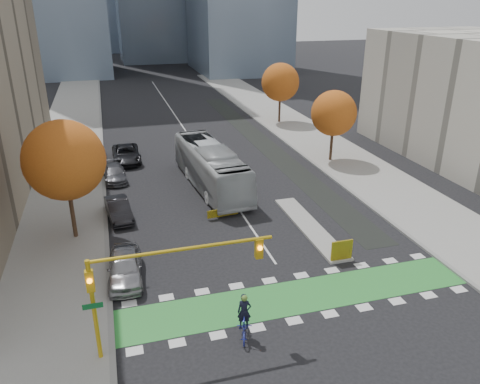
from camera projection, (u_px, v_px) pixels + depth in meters
ground at (309, 313)px, 24.45m from camera, size 300.00×300.00×0.00m
sidewalk_west at (61, 195)px, 38.71m from camera, size 7.00×120.00×0.15m
sidewalk_east at (353, 165)px, 45.59m from camera, size 7.00×120.00×0.15m
curb_west at (104, 191)px, 39.60m from camera, size 0.30×120.00×0.16m
curb_east at (320, 169)px, 44.70m from camera, size 0.30×120.00×0.16m
bike_crossing at (298, 296)px, 25.77m from camera, size 20.00×3.00×0.01m
centre_line at (182, 126)px, 59.91m from camera, size 0.15×70.00×0.01m
bike_lane_paint at (262, 143)px, 52.95m from camera, size 2.50×50.00×0.01m
median_island at (309, 227)px, 33.41m from camera, size 1.60×10.00×0.16m
hazard_board at (342, 250)px, 28.88m from camera, size 1.40×0.12×1.30m
tree_west at (64, 160)px, 29.86m from camera, size 5.20×5.20×8.22m
tree_east_near at (334, 113)px, 45.13m from camera, size 4.40×4.40×7.08m
tree_east_far at (280, 82)px, 59.30m from camera, size 4.80×4.80×7.65m
traffic_signal_west at (152, 275)px, 20.41m from camera, size 8.53×0.56×5.20m
cyclist at (244, 323)px, 22.49m from camera, size 1.24×2.15×2.35m
bus at (211, 167)px, 39.96m from camera, size 4.23×13.42×3.68m
parked_car_a at (125, 267)px, 27.05m from camera, size 2.25×4.95×1.65m
parked_car_b at (119, 209)px, 34.59m from camera, size 2.06×4.58×1.46m
parked_car_c at (114, 173)px, 41.87m from camera, size 2.16×4.71×1.33m
parked_car_d at (126, 154)px, 46.59m from camera, size 2.63×5.68×1.58m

